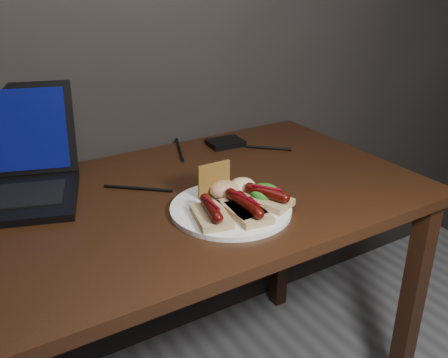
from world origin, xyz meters
name	(u,v)px	position (x,y,z in m)	size (l,w,h in m)	color
desk	(151,236)	(0.00, 1.38, 0.66)	(1.40, 0.70, 0.75)	black
hard_drive	(225,143)	(0.37, 1.63, 0.76)	(0.11, 0.08, 0.02)	black
desk_cables	(142,174)	(0.06, 1.55, 0.75)	(0.92, 0.38, 0.01)	black
plate	(231,209)	(0.15, 1.25, 0.76)	(0.28, 0.28, 0.01)	white
bread_sausage_left	(211,213)	(0.08, 1.22, 0.78)	(0.10, 0.13, 0.04)	tan
bread_sausage_center	(242,206)	(0.15, 1.21, 0.78)	(0.07, 0.12, 0.04)	tan
bread_sausage_right	(267,197)	(0.23, 1.22, 0.78)	(0.11, 0.13, 0.04)	tan
bread_sausage_extra	(249,209)	(0.16, 1.19, 0.78)	(0.08, 0.12, 0.04)	tan
crispbread	(214,180)	(0.14, 1.32, 0.80)	(0.09, 0.01, 0.09)	olive
salad_greens	(265,192)	(0.23, 1.24, 0.78)	(0.07, 0.07, 0.04)	#165511
salsa_mound	(224,189)	(0.16, 1.30, 0.78)	(0.07, 0.07, 0.04)	#AA3011
coleslaw_mound	(243,186)	(0.21, 1.30, 0.78)	(0.06, 0.06, 0.04)	white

